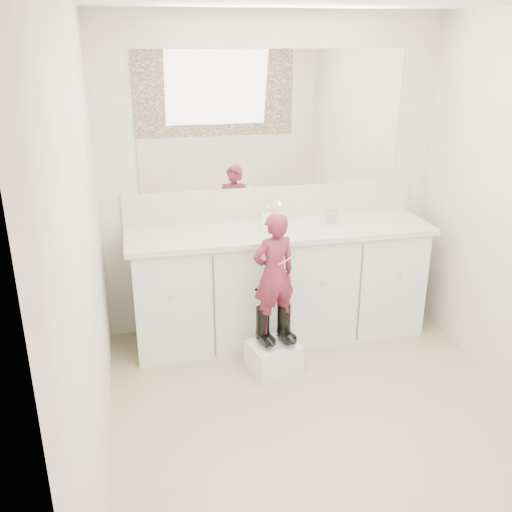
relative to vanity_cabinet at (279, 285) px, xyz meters
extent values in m
plane|color=#968962|center=(0.00, -1.23, -0.42)|extent=(3.00, 3.00, 0.00)
plane|color=beige|center=(0.00, 0.27, 0.77)|extent=(2.60, 0.00, 2.60)
plane|color=beige|center=(-1.30, -1.23, 0.78)|extent=(0.00, 3.00, 3.00)
cube|color=silver|center=(0.00, 0.00, 0.00)|extent=(2.20, 0.55, 0.85)
cube|color=beige|center=(0.00, -0.01, 0.45)|extent=(2.28, 0.58, 0.04)
cube|color=beige|center=(0.00, 0.26, 0.59)|extent=(2.28, 0.03, 0.25)
cube|color=white|center=(0.00, 0.26, 1.22)|extent=(2.00, 0.02, 1.00)
cylinder|color=silver|center=(0.00, 0.15, 0.52)|extent=(0.08, 0.08, 0.10)
imported|color=#BFB599|center=(0.40, 0.03, 0.51)|extent=(0.12, 0.12, 0.10)
imported|color=white|center=(-0.11, -0.03, 0.56)|extent=(0.10, 0.10, 0.18)
cube|color=white|center=(-0.17, -0.50, -0.32)|extent=(0.39, 0.35, 0.21)
imported|color=#AE3553|center=(-0.17, -0.48, 0.31)|extent=(0.35, 0.27, 0.85)
cylinder|color=#DB5592|center=(-0.10, -0.56, 0.44)|extent=(0.13, 0.04, 0.06)
camera|label=1|loc=(-1.05, -3.89, 1.80)|focal=40.00mm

